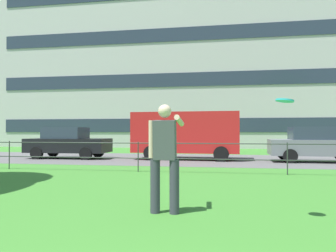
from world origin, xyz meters
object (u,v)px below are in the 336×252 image
Objects in this scene: apartment_building_background at (173,69)px; car_black_right at (68,143)px; panel_van_far_right at (187,133)px; car_grey_far_left at (316,144)px; frisbee at (285,101)px; person_thrower at (165,154)px.

car_black_right is at bearing -98.68° from apartment_building_background.
panel_van_far_right is 1.26× the size of car_grey_far_left.
frisbee is at bearing -77.57° from apartment_building_background.
car_grey_far_left is at bearing -4.31° from panel_van_far_right.
panel_van_far_right is at bearing 4.00° from car_black_right.
car_black_right is 11.63m from car_grey_far_left.
panel_van_far_right is 0.15× the size of apartment_building_background.
person_thrower is 28.33m from apartment_building_background.
car_black_right is at bearing -176.00° from panel_van_far_right.
car_black_right is at bearing 123.69° from person_thrower.
car_grey_far_left is at bearing -62.19° from apartment_building_background.
car_grey_far_left is 20.45m from apartment_building_background.
frisbee is at bearing -4.99° from person_thrower.
person_thrower is at bearing -81.29° from apartment_building_background.
frisbee is 13.52m from car_black_right.
panel_van_far_right is 18.08m from apartment_building_background.
car_black_right is 18.53m from apartment_building_background.
apartment_building_background is (-9.02, 17.10, 6.68)m from car_grey_far_left.
person_thrower is 12.24m from car_black_right.
person_thrower is 0.05× the size of apartment_building_background.
car_black_right is (-6.79, 10.18, -0.19)m from person_thrower.
apartment_building_background is (-6.05, 27.42, 5.65)m from frisbee.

